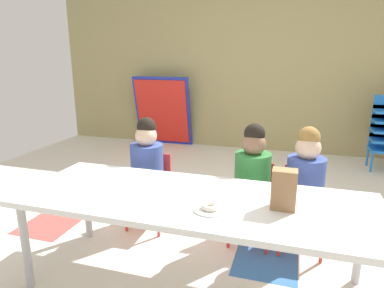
% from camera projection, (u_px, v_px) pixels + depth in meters
% --- Properties ---
extents(ground_plane, '(6.29, 5.10, 0.02)m').
position_uv_depth(ground_plane, '(217.00, 225.00, 2.87)').
color(ground_plane, silver).
extents(back_wall, '(6.29, 0.10, 2.47)m').
position_uv_depth(back_wall, '(257.00, 66.00, 4.91)').
color(back_wall, tan).
rests_on(back_wall, ground_plane).
extents(craft_table, '(2.09, 0.75, 0.59)m').
position_uv_depth(craft_table, '(195.00, 204.00, 1.96)').
color(craft_table, white).
rests_on(craft_table, ground_plane).
extents(seated_child_near_camera, '(0.32, 0.32, 0.92)m').
position_uv_depth(seated_child_near_camera, '(147.00, 163.00, 2.68)').
color(seated_child_near_camera, red).
rests_on(seated_child_near_camera, ground_plane).
extents(seated_child_middle_seat, '(0.35, 0.35, 0.92)m').
position_uv_depth(seated_child_middle_seat, '(253.00, 173.00, 2.45)').
color(seated_child_middle_seat, red).
rests_on(seated_child_middle_seat, ground_plane).
extents(seated_child_far_right, '(0.32, 0.31, 0.92)m').
position_uv_depth(seated_child_far_right, '(305.00, 179.00, 2.34)').
color(seated_child_far_right, red).
rests_on(seated_child_far_right, ground_plane).
extents(folded_activity_table, '(0.90, 0.29, 1.09)m').
position_uv_depth(folded_activity_table, '(163.00, 111.00, 5.31)').
color(folded_activity_table, '#1E33BF').
rests_on(folded_activity_table, ground_plane).
extents(paper_bag_brown, '(0.13, 0.09, 0.22)m').
position_uv_depth(paper_bag_brown, '(284.00, 189.00, 1.78)').
color(paper_bag_brown, '#9E754C').
rests_on(paper_bag_brown, craft_table).
extents(paper_plate_near_edge, '(0.18, 0.18, 0.01)m').
position_uv_depth(paper_plate_near_edge, '(210.00, 209.00, 1.79)').
color(paper_plate_near_edge, white).
rests_on(paper_plate_near_edge, craft_table).
extents(donut_powdered_on_plate, '(0.10, 0.10, 0.03)m').
position_uv_depth(donut_powdered_on_plate, '(210.00, 206.00, 1.78)').
color(donut_powdered_on_plate, white).
rests_on(donut_powdered_on_plate, craft_table).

